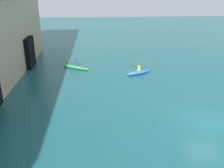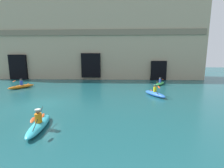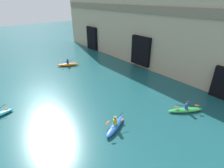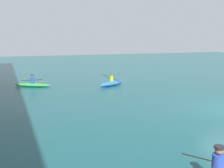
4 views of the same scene
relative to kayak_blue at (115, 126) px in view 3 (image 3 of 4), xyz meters
name	(u,v)px [view 3 (image 3 of 4)]	position (x,y,z in m)	size (l,w,h in m)	color
ground_plane	(38,93)	(-10.03, -3.06, -0.26)	(120.00, 120.00, 0.00)	#195156
cliff_bluff	(156,9)	(-9.49, 15.68, 7.83)	(42.00, 7.70, 16.24)	tan
kayak_blue	(115,126)	(0.00, 0.00, 0.00)	(1.85, 2.92, 1.18)	blue
kayak_orange	(68,64)	(-15.83, 3.47, 0.00)	(2.06, 3.21, 1.21)	orange
kayak_green	(186,110)	(2.32, 6.68, -0.05)	(2.36, 3.23, 1.08)	green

